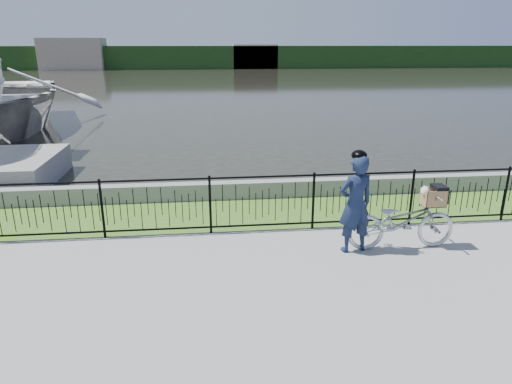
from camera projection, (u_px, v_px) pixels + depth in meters
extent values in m
plane|color=gray|center=(274.00, 269.00, 7.44)|extent=(120.00, 120.00, 0.00)
cube|color=#447123|center=(257.00, 212.00, 9.89)|extent=(60.00, 2.00, 0.01)
plane|color=black|center=(217.00, 86.00, 38.59)|extent=(120.00, 120.00, 0.00)
cube|color=gray|center=(252.00, 190.00, 10.77)|extent=(60.00, 0.30, 0.40)
cube|color=#1E3D17|center=(211.00, 57.00, 63.60)|extent=(120.00, 6.00, 3.00)
cube|color=gray|center=(73.00, 54.00, 59.67)|extent=(8.00, 4.00, 4.00)
cube|color=gray|center=(255.00, 56.00, 62.78)|extent=(6.00, 3.00, 3.20)
imported|color=#B2B8BF|center=(401.00, 221.00, 8.05)|extent=(1.94, 0.68, 1.02)
cube|color=black|center=(432.00, 205.00, 8.02)|extent=(0.38, 0.18, 0.02)
cube|color=olive|center=(432.00, 205.00, 8.02)|extent=(0.39, 0.28, 0.01)
cube|color=olive|center=(430.00, 195.00, 8.09)|extent=(0.39, 0.01, 0.30)
cube|color=olive|center=(437.00, 200.00, 7.85)|extent=(0.39, 0.02, 0.30)
cube|color=olive|center=(444.00, 197.00, 7.99)|extent=(0.01, 0.28, 0.30)
cube|color=olive|center=(423.00, 198.00, 7.95)|extent=(0.01, 0.28, 0.30)
cube|color=black|center=(439.00, 187.00, 7.92)|extent=(0.21, 0.29, 0.06)
cube|color=black|center=(445.00, 195.00, 7.98)|extent=(0.02, 0.29, 0.24)
ellipsoid|color=silver|center=(432.00, 198.00, 7.97)|extent=(0.31, 0.22, 0.20)
sphere|color=silver|center=(425.00, 191.00, 7.89)|extent=(0.15, 0.15, 0.15)
sphere|color=silver|center=(423.00, 193.00, 7.88)|extent=(0.07, 0.07, 0.07)
sphere|color=black|center=(422.00, 193.00, 7.87)|extent=(0.02, 0.02, 0.02)
cone|color=#A96D46|center=(424.00, 186.00, 7.93)|extent=(0.06, 0.08, 0.08)
cone|color=#A96D46|center=(428.00, 188.00, 7.84)|extent=(0.06, 0.08, 0.08)
imported|color=#151F3B|center=(355.00, 204.00, 7.83)|extent=(0.71, 0.55, 1.74)
ellipsoid|color=black|center=(359.00, 156.00, 7.56)|extent=(0.26, 0.29, 0.18)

